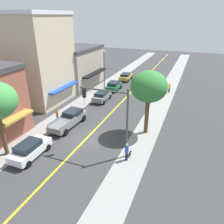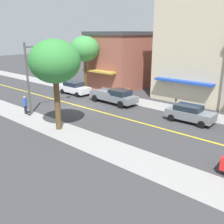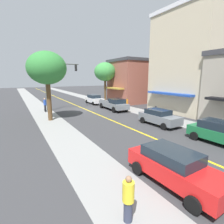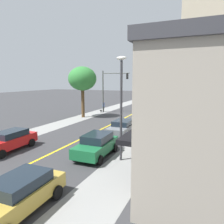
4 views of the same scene
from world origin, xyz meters
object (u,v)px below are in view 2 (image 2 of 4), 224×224
(parking_meter, at_px, (176,103))
(small_dog, at_px, (28,112))
(fire_hydrant, at_px, (130,99))
(traffic_light_mast, at_px, (39,66))
(street_tree_left_near, at_px, (85,49))
(grey_pickup_truck, at_px, (114,96))
(grey_sedan_left_curb, at_px, (190,113))
(pedestrian_blue_shirt, at_px, (25,104))
(pedestrian_orange_shirt, at_px, (128,93))
(street_tree_right_corner, at_px, (55,62))
(white_sedan_left_curb, at_px, (74,88))

(parking_meter, height_order, small_dog, parking_meter)
(fire_hydrant, distance_m, traffic_light_mast, 10.96)
(street_tree_left_near, bearing_deg, small_dog, 19.84)
(street_tree_left_near, bearing_deg, fire_hydrant, 84.75)
(traffic_light_mast, bearing_deg, grey_pickup_truck, -25.93)
(traffic_light_mast, height_order, small_dog, traffic_light_mast)
(grey_sedan_left_curb, relative_size, pedestrian_blue_shirt, 2.36)
(fire_hydrant, distance_m, pedestrian_orange_shirt, 0.76)
(street_tree_right_corner, distance_m, fire_hydrant, 12.33)
(parking_meter, distance_m, white_sedan_left_curb, 14.04)
(white_sedan_left_curb, height_order, grey_sedan_left_curb, white_sedan_left_curb)
(fire_hydrant, xyz_separation_m, grey_sedan_left_curb, (2.08, 8.49, 0.44))
(street_tree_right_corner, height_order, grey_pickup_truck, street_tree_right_corner)
(grey_sedan_left_curb, relative_size, small_dog, 6.79)
(street_tree_right_corner, relative_size, parking_meter, 5.25)
(traffic_light_mast, height_order, grey_sedan_left_curb, traffic_light_mast)
(street_tree_right_corner, distance_m, grey_pickup_truck, 10.63)
(white_sedan_left_curb, height_order, pedestrian_blue_shirt, pedestrian_blue_shirt)
(fire_hydrant, bearing_deg, white_sedan_left_curb, -77.42)
(pedestrian_orange_shirt, bearing_deg, white_sedan_left_curb, 63.89)
(street_tree_right_corner, xyz_separation_m, white_sedan_left_curb, (-9.36, -8.90, -4.77))
(street_tree_left_near, bearing_deg, street_tree_right_corner, 38.46)
(grey_pickup_truck, bearing_deg, street_tree_right_corner, -76.69)
(street_tree_right_corner, distance_m, parking_meter, 12.92)
(parking_meter, relative_size, small_dog, 2.21)
(pedestrian_orange_shirt, bearing_deg, fire_hydrant, -159.70)
(traffic_light_mast, distance_m, grey_sedan_left_curb, 15.17)
(small_dog, bearing_deg, white_sedan_left_curb, 111.32)
(traffic_light_mast, height_order, pedestrian_orange_shirt, traffic_light_mast)
(street_tree_left_near, height_order, street_tree_right_corner, street_tree_left_near)
(parking_meter, bearing_deg, small_dog, -44.18)
(grey_pickup_truck, bearing_deg, grey_sedan_left_curb, 0.24)
(street_tree_left_near, height_order, pedestrian_orange_shirt, street_tree_left_near)
(grey_sedan_left_curb, xyz_separation_m, grey_pickup_truck, (-0.29, -9.36, 0.06))
(grey_sedan_left_curb, distance_m, pedestrian_blue_shirt, 15.98)
(fire_hydrant, distance_m, pedestrian_blue_shirt, 11.80)
(traffic_light_mast, bearing_deg, fire_hydrant, -25.88)
(traffic_light_mast, bearing_deg, small_dog, -175.22)
(street_tree_left_near, bearing_deg, parking_meter, 86.17)
(grey_sedan_left_curb, bearing_deg, parking_meter, 140.77)
(pedestrian_blue_shirt, bearing_deg, street_tree_left_near, 158.43)
(traffic_light_mast, bearing_deg, street_tree_left_near, 22.25)
(traffic_light_mast, bearing_deg, pedestrian_blue_shirt, 160.45)
(pedestrian_blue_shirt, bearing_deg, parking_meter, 95.13)
(street_tree_right_corner, bearing_deg, grey_pickup_truck, -168.70)
(fire_hydrant, xyz_separation_m, small_dog, (10.81, -4.27, -0.06))
(pedestrian_orange_shirt, bearing_deg, pedestrian_blue_shirt, 116.31)
(street_tree_right_corner, distance_m, pedestrian_blue_shirt, 7.58)
(grey_sedan_left_curb, bearing_deg, street_tree_left_near, 168.90)
(parking_meter, distance_m, small_dog, 14.82)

